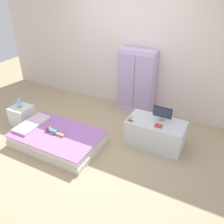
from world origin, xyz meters
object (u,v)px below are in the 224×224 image
object	(u,v)px
table_lamp	(19,100)
wardrobe	(137,82)
rocking_horse_toy	(131,118)
tv_monitor	(162,113)
nightstand	(22,115)
bed	(58,139)
book_red	(159,126)
tv_stand	(155,133)
doll	(52,130)

from	to	relation	value
table_lamp	wardrobe	distance (m)	2.34
rocking_horse_toy	table_lamp	bearing A→B (deg)	-169.36
tv_monitor	wardrobe	bearing A→B (deg)	134.04
table_lamp	wardrobe	bearing A→B (deg)	40.46
nightstand	table_lamp	bearing A→B (deg)	7.13
bed	book_red	distance (m)	1.75
tv_stand	book_red	world-z (taller)	book_red
table_lamp	rocking_horse_toy	bearing A→B (deg)	10.64
rocking_horse_toy	book_red	bearing A→B (deg)	7.71
doll	book_red	distance (m)	1.81
table_lamp	wardrobe	size ratio (longest dim) A/B	0.16
wardrobe	tv_stand	bearing A→B (deg)	-50.94
bed	tv_stand	distance (m)	1.70
bed	tv_stand	xyz separation A→B (m)	(1.50, 0.80, 0.11)
nightstand	book_red	size ratio (longest dim) A/B	3.14
doll	wardrobe	size ratio (longest dim) A/B	0.29
table_lamp	wardrobe	xyz separation A→B (m)	(1.78, 1.52, 0.16)
doll	rocking_horse_toy	distance (m)	1.37
tv_stand	doll	bearing A→B (deg)	-152.90
nightstand	table_lamp	size ratio (longest dim) A/B	1.77
wardrobe	rocking_horse_toy	bearing A→B (deg)	-71.99
table_lamp	tv_monitor	xyz separation A→B (m)	(2.59, 0.67, 0.08)
book_red	nightstand	bearing A→B (deg)	-169.88
bed	nightstand	xyz separation A→B (m)	(-1.04, 0.22, 0.07)
nightstand	wardrobe	world-z (taller)	wardrobe
rocking_horse_toy	tv_stand	bearing A→B (deg)	24.53
bed	table_lamp	distance (m)	1.14
wardrobe	book_red	distance (m)	1.36
bed	doll	distance (m)	0.18
nightstand	tv_stand	xyz separation A→B (m)	(2.54, 0.58, 0.04)
tv_stand	tv_monitor	xyz separation A→B (m)	(0.06, 0.09, 0.37)
bed	table_lamp	size ratio (longest dim) A/B	7.13
table_lamp	tv_stand	bearing A→B (deg)	12.94
table_lamp	tv_monitor	distance (m)	2.68
doll	tv_stand	xyz separation A→B (m)	(1.58, 0.81, -0.05)
wardrobe	book_red	world-z (taller)	wardrobe
table_lamp	book_red	size ratio (longest dim) A/B	1.77
book_red	wardrobe	bearing A→B (deg)	128.32
book_red	table_lamp	bearing A→B (deg)	-169.88
doll	tv_monitor	bearing A→B (deg)	28.69
tv_stand	book_red	size ratio (longest dim) A/B	8.12
table_lamp	nightstand	bearing A→B (deg)	-172.87
bed	wardrobe	xyz separation A→B (m)	(0.74, 1.73, 0.56)
bed	tv_monitor	distance (m)	1.85
tv_monitor	bed	bearing A→B (deg)	-150.30
wardrobe	rocking_horse_toy	distance (m)	1.18
tv_monitor	book_red	bearing A→B (deg)	-86.25
table_lamp	wardrobe	world-z (taller)	wardrobe
wardrobe	book_red	bearing A→B (deg)	-51.68
rocking_horse_toy	book_red	xyz separation A→B (m)	(0.47, 0.06, -0.05)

